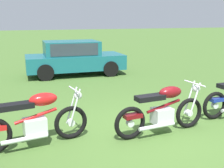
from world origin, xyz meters
The scene contains 4 objects.
ground_plane centered at (0.00, 0.00, 0.00)m, with size 120.00×120.00×0.00m, color #476B2D.
motorcycle_red centered at (-2.36, 0.32, 0.50)m, with size 2.09×0.64×1.02m.
motorcycle_maroon centered at (0.12, -0.08, 0.49)m, with size 2.11×0.64×1.02m.
car_teal centered at (0.08, 6.66, 0.80)m, with size 4.15×2.13×1.43m.
Camera 1 is at (-2.91, -4.60, 2.30)m, focal length 44.15 mm.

